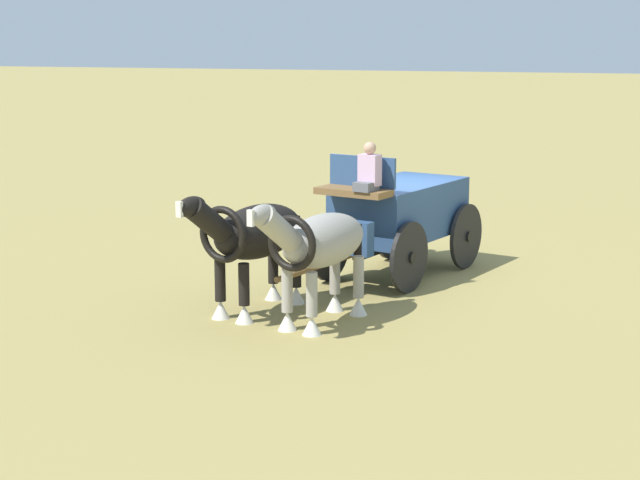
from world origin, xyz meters
name	(u,v)px	position (x,y,z in m)	size (l,w,h in m)	color
ground_plane	(399,274)	(0.00, 0.00, 0.00)	(220.00, 220.00, 0.00)	#9E8C4C
show_wagon	(397,213)	(0.14, -0.03, 1.22)	(5.94, 2.65, 2.75)	#2D4C7A
draft_horse_near	(318,245)	(3.87, -0.35, 1.30)	(2.97, 1.33, 2.16)	#9E998E
draft_horse_off	(253,236)	(3.53, -1.60, 1.32)	(3.08, 1.40, 2.18)	black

